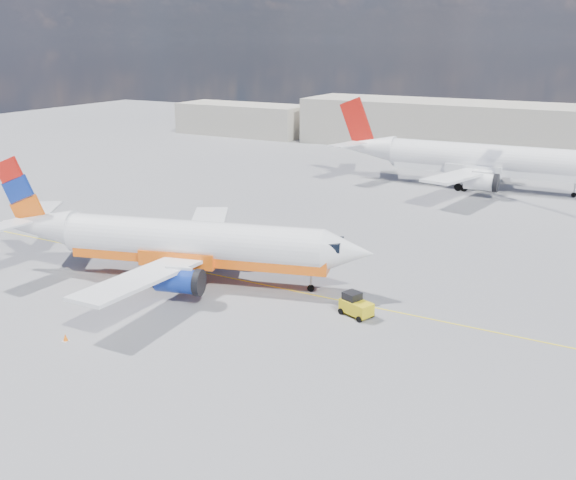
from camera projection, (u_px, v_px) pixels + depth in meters
The scene contains 8 objects.
ground at pixel (229, 295), 47.79m from camera, with size 240.00×240.00×0.00m, color slate.
taxi_line at pixel (251, 282), 50.29m from camera, with size 70.00×0.15×0.01m, color yellow.
terminal_main at pixel (504, 129), 106.98m from camera, with size 70.00×14.00×8.00m, color #BAB1A0.
terminal_annex at pixel (243, 119), 127.79m from camera, with size 26.00×10.00×6.00m, color #BAB1A0.
main_jet at pixel (182, 242), 49.77m from camera, with size 31.07×23.70×9.39m.
second_jet at pixel (476, 160), 81.22m from camera, with size 35.92×28.38×10.88m.
gse_tug at pixel (356, 305), 43.98m from camera, with size 2.55×2.08×1.61m.
traffic_cone at pixel (65, 338), 40.37m from camera, with size 0.36×0.36×0.50m.
Camera 1 is at (25.26, -36.76, 18.18)m, focal length 40.00 mm.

